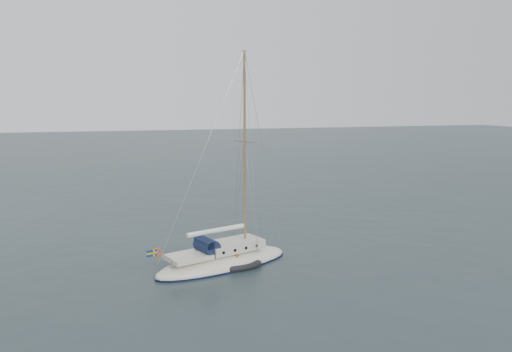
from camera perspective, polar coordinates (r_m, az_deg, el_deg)
name	(u,v)px	position (r m, az deg, el deg)	size (l,w,h in m)	color
ground	(272,252)	(33.54, 1.80, -8.71)	(300.00, 300.00, 0.00)	black
sailboat	(223,250)	(30.64, -3.74, -8.40)	(9.50, 2.85, 13.53)	#F1E7CD
dinghy	(223,257)	(32.11, -3.74, -9.19)	(2.74, 1.24, 0.39)	#505055
rib	(234,265)	(30.39, -2.56, -10.14)	(3.55, 1.61, 1.29)	black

